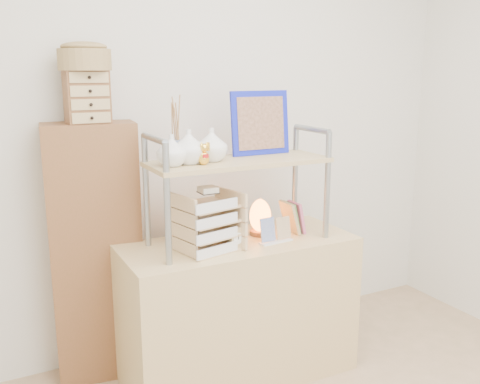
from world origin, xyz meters
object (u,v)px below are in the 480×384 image
object	(u,v)px
desk	(239,309)
letter_tray	(208,225)
cabinet	(96,253)
salt_lamp	(260,217)

from	to	relation	value
desk	letter_tray	size ratio (longest dim) A/B	3.80
cabinet	salt_lamp	xyz separation A→B (m)	(0.80, -0.32, 0.17)
desk	salt_lamp	distance (m)	0.50
cabinet	salt_lamp	bearing A→B (deg)	-14.69
letter_tray	salt_lamp	bearing A→B (deg)	16.69
letter_tray	salt_lamp	size ratio (longest dim) A/B	1.63
letter_tray	salt_lamp	world-z (taller)	letter_tray
cabinet	salt_lamp	size ratio (longest dim) A/B	6.98
cabinet	letter_tray	bearing A→B (deg)	-35.93
cabinet	letter_tray	distance (m)	0.65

